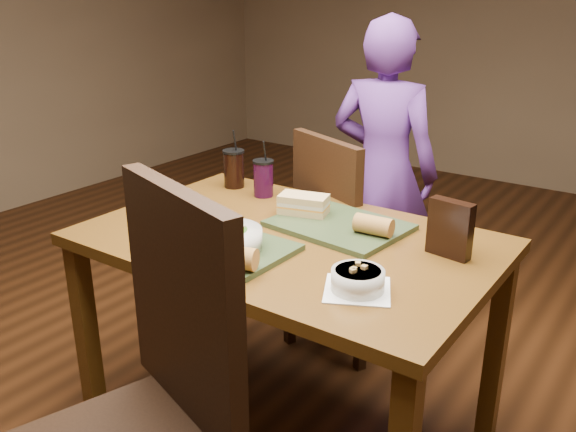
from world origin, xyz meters
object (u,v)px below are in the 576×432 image
object	(u,v)px
cup_cola	(234,168)
cup_berry	(263,178)
sandwich_near	(192,223)
dining_table	(288,262)
chair_far	(337,234)
chair_near	(152,403)
salad_bowl	(228,237)
chip_bag	(450,229)
soup_bowl	(358,280)
diner	(383,172)
tray_near	(219,248)
baguette_far	(374,225)
baguette_near	(234,257)
sandwich_far	(304,204)
tray_far	(339,225)

from	to	relation	value
cup_cola	cup_berry	size ratio (longest dim) A/B	1.07
sandwich_near	cup_berry	distance (m)	0.45
dining_table	chair_far	size ratio (longest dim) A/B	1.35
chair_near	salad_bowl	size ratio (longest dim) A/B	5.29
salad_bowl	chip_bag	world-z (taller)	chip_bag
salad_bowl	soup_bowl	size ratio (longest dim) A/B	0.90
diner	soup_bowl	distance (m)	1.31
tray_near	baguette_far	bearing A→B (deg)	45.38
tray_near	soup_bowl	world-z (taller)	soup_bowl
diner	dining_table	bearing A→B (deg)	93.42
baguette_far	dining_table	bearing A→B (deg)	-150.30
sandwich_near	chip_bag	bearing A→B (deg)	23.16
tray_near	baguette_near	xyz separation A→B (m)	(0.14, -0.10, 0.04)
sandwich_near	baguette_far	size ratio (longest dim) A/B	0.99
chair_far	salad_bowl	size ratio (longest dim) A/B	4.65
sandwich_far	salad_bowl	bearing A→B (deg)	-92.23
tray_far	cup_cola	size ratio (longest dim) A/B	1.80
diner	chip_bag	size ratio (longest dim) A/B	8.11
tray_near	sandwich_far	distance (m)	0.39
soup_bowl	chip_bag	size ratio (longest dim) A/B	1.33
chair_near	chip_bag	distance (m)	0.97
chair_near	chair_far	xyz separation A→B (m)	(-0.27, 1.28, -0.07)
diner	cup_berry	distance (m)	0.74
dining_table	tray_near	size ratio (longest dim) A/B	3.10
cup_cola	chair_near	bearing A→B (deg)	-59.39
baguette_near	cup_berry	distance (m)	0.69
chair_near	salad_bowl	distance (m)	0.57
chair_far	chip_bag	world-z (taller)	chair_far
cup_berry	soup_bowl	bearing A→B (deg)	-35.52
chair_far	tray_far	bearing A→B (deg)	-59.38
chair_near	baguette_far	size ratio (longest dim) A/B	9.01
chair_near	cup_cola	distance (m)	1.21
dining_table	diner	world-z (taller)	diner
dining_table	sandwich_near	distance (m)	0.34
chair_near	diner	size ratio (longest dim) A/B	0.78
tray_far	salad_bowl	size ratio (longest dim) A/B	2.02
baguette_far	sandwich_near	bearing A→B (deg)	-148.86
tray_far	chip_bag	bearing A→B (deg)	-1.25
tray_near	baguette_near	world-z (taller)	baguette_near
baguette_far	cup_cola	world-z (taller)	cup_cola
salad_bowl	cup_berry	size ratio (longest dim) A/B	0.95
soup_bowl	chip_bag	bearing A→B (deg)	72.56
cup_cola	chip_bag	xyz separation A→B (m)	(0.96, -0.16, 0.01)
soup_bowl	cup_cola	size ratio (longest dim) A/B	0.99
chair_near	salad_bowl	bearing A→B (deg)	111.19
chair_near	cup_cola	world-z (taller)	chair_near
cup_cola	chip_bag	size ratio (longest dim) A/B	1.35
salad_bowl	sandwich_far	xyz separation A→B (m)	(0.02, 0.39, -0.00)
chair_near	baguette_far	bearing A→B (deg)	82.74
soup_bowl	sandwich_near	distance (m)	0.63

